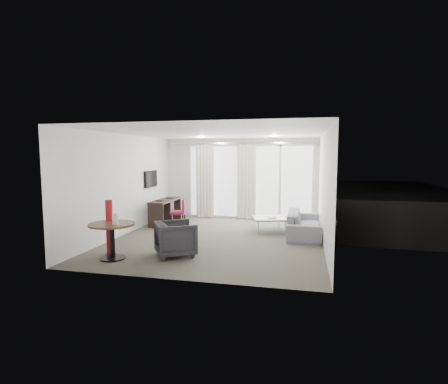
% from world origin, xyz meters
% --- Properties ---
extents(floor, '(5.00, 6.00, 0.00)m').
position_xyz_m(floor, '(0.00, 0.00, 0.00)').
color(floor, '#524D42').
rests_on(floor, ground).
extents(ceiling, '(5.00, 6.00, 0.00)m').
position_xyz_m(ceiling, '(0.00, 0.00, 2.60)').
color(ceiling, white).
rests_on(ceiling, ground).
extents(wall_left, '(0.00, 6.00, 2.60)m').
position_xyz_m(wall_left, '(-2.50, 0.00, 1.30)').
color(wall_left, silver).
rests_on(wall_left, ground).
extents(wall_right, '(0.00, 6.00, 2.60)m').
position_xyz_m(wall_right, '(2.50, 0.00, 1.30)').
color(wall_right, silver).
rests_on(wall_right, ground).
extents(wall_front, '(5.00, 0.00, 2.60)m').
position_xyz_m(wall_front, '(0.00, -3.00, 1.30)').
color(wall_front, silver).
rests_on(wall_front, ground).
extents(window_panel, '(4.00, 0.02, 2.38)m').
position_xyz_m(window_panel, '(0.30, 2.98, 1.20)').
color(window_panel, white).
rests_on(window_panel, ground).
extents(window_frame, '(4.10, 0.06, 2.44)m').
position_xyz_m(window_frame, '(0.30, 2.97, 1.20)').
color(window_frame, white).
rests_on(window_frame, ground).
extents(curtain_left, '(0.60, 0.20, 2.38)m').
position_xyz_m(curtain_left, '(-1.15, 2.82, 1.20)').
color(curtain_left, silver).
rests_on(curtain_left, ground).
extents(curtain_right, '(0.60, 0.20, 2.38)m').
position_xyz_m(curtain_right, '(0.25, 2.82, 1.20)').
color(curtain_right, silver).
rests_on(curtain_right, ground).
extents(curtain_track, '(4.80, 0.04, 0.04)m').
position_xyz_m(curtain_track, '(0.00, 2.82, 2.45)').
color(curtain_track, '#B2B2B7').
rests_on(curtain_track, ceiling).
extents(downlight_a, '(0.12, 0.12, 0.02)m').
position_xyz_m(downlight_a, '(-0.90, 1.60, 2.59)').
color(downlight_a, '#FFE0B2').
rests_on(downlight_a, ceiling).
extents(downlight_b, '(0.12, 0.12, 0.02)m').
position_xyz_m(downlight_b, '(1.20, 1.60, 2.59)').
color(downlight_b, '#FFE0B2').
rests_on(downlight_b, ceiling).
extents(desk, '(0.48, 1.55, 0.72)m').
position_xyz_m(desk, '(-2.03, 1.50, 0.36)').
color(desk, black).
rests_on(desk, floor).
extents(tv, '(0.05, 0.80, 0.50)m').
position_xyz_m(tv, '(-2.46, 1.45, 1.35)').
color(tv, black).
rests_on(tv, wall_left).
extents(desk_chair, '(0.50, 0.48, 0.81)m').
position_xyz_m(desk_chair, '(-1.49, 1.15, 0.40)').
color(desk_chair, maroon).
rests_on(desk_chair, floor).
extents(round_table, '(1.14, 1.14, 0.72)m').
position_xyz_m(round_table, '(-1.65, -2.16, 0.36)').
color(round_table, '#452C1A').
rests_on(round_table, floor).
extents(menu_card, '(0.12, 0.03, 0.22)m').
position_xyz_m(menu_card, '(-1.51, -2.26, 0.72)').
color(menu_card, white).
rests_on(menu_card, round_table).
extents(red_lamp, '(0.25, 0.25, 1.15)m').
position_xyz_m(red_lamp, '(-1.85, -1.91, 0.57)').
color(red_lamp, maroon).
rests_on(red_lamp, floor).
extents(tub_armchair, '(1.07, 1.06, 0.71)m').
position_xyz_m(tub_armchair, '(-0.50, -1.66, 0.36)').
color(tub_armchair, '#29282D').
rests_on(tub_armchair, floor).
extents(coffee_table, '(1.08, 1.08, 0.39)m').
position_xyz_m(coffee_table, '(1.15, 1.07, 0.19)').
color(coffee_table, gray).
rests_on(coffee_table, floor).
extents(remote, '(0.09, 0.18, 0.02)m').
position_xyz_m(remote, '(1.29, 1.14, 0.36)').
color(remote, black).
rests_on(remote, coffee_table).
extents(magazine, '(0.26, 0.30, 0.01)m').
position_xyz_m(magazine, '(1.24, 0.98, 0.36)').
color(magazine, gray).
rests_on(magazine, coffee_table).
extents(sofa, '(0.82, 2.10, 0.61)m').
position_xyz_m(sofa, '(2.07, 0.88, 0.31)').
color(sofa, gray).
rests_on(sofa, floor).
extents(terrace_slab, '(5.60, 3.00, 0.12)m').
position_xyz_m(terrace_slab, '(0.30, 4.50, -0.06)').
color(terrace_slab, '#4D4D50').
rests_on(terrace_slab, ground).
extents(rattan_chair_a, '(0.65, 0.65, 0.73)m').
position_xyz_m(rattan_chair_a, '(0.88, 4.25, 0.37)').
color(rattan_chair_a, brown).
rests_on(rattan_chair_a, terrace_slab).
extents(rattan_chair_b, '(0.72, 0.72, 0.83)m').
position_xyz_m(rattan_chair_b, '(2.12, 4.84, 0.41)').
color(rattan_chair_b, brown).
rests_on(rattan_chair_b, terrace_slab).
extents(rattan_table, '(0.61, 0.61, 0.47)m').
position_xyz_m(rattan_table, '(1.14, 4.50, 0.24)').
color(rattan_table, brown).
rests_on(rattan_table, terrace_slab).
extents(balustrade, '(5.50, 0.06, 1.05)m').
position_xyz_m(balustrade, '(0.30, 5.95, 0.50)').
color(balustrade, '#B2B2B7').
rests_on(balustrade, terrace_slab).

